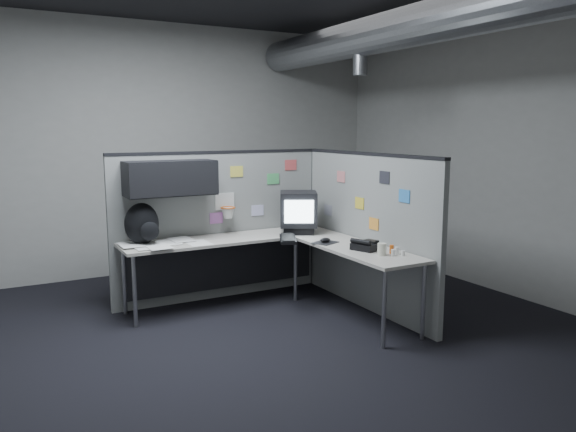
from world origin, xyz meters
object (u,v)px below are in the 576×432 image
monitor (298,212)px  backpack (142,224)px  desk (264,251)px  phone (366,246)px  keyboard (288,239)px

monitor → backpack: 1.68m
desk → phone: (0.64, -0.90, 0.16)m
desk → keyboard: 0.29m
desk → backpack: (-1.15, 0.36, 0.32)m
keyboard → backpack: backpack is taller
desk → keyboard: size_ratio=4.87×
desk → phone: phone is taller
backpack → desk: bearing=-14.9°
monitor → backpack: (-1.67, 0.17, -0.03)m
monitor → keyboard: (-0.31, -0.33, -0.21)m
monitor → keyboard: bearing=-150.5°
desk → phone: size_ratio=7.93×
keyboard → backpack: (-1.36, 0.51, 0.18)m
monitor → phone: (0.12, -1.08, -0.19)m
keyboard → backpack: size_ratio=1.14×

